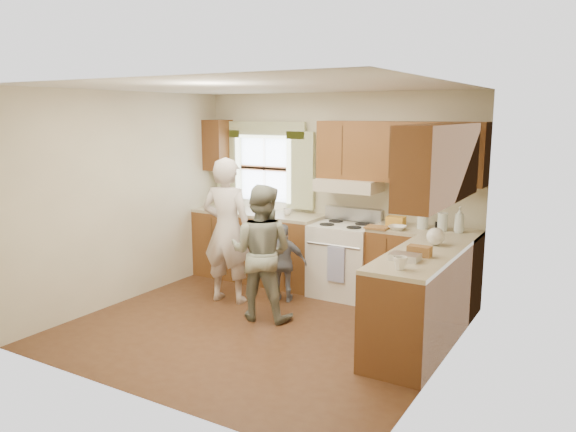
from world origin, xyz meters
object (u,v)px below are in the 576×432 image
Objects in this scene: woman_right at (261,252)px; woman_left at (227,230)px; child at (284,263)px; stove at (344,259)px.

woman_left is at bearing -33.89° from woman_right.
woman_left is 1.16× the size of woman_right.
woman_left reaches higher than child.
woman_right reaches higher than child.
woman_left reaches higher than stove.
woman_right is 0.67m from child.
stove is at bearing -121.94° from woman_right.
woman_left is at bearing -140.74° from stove.
woman_right is (-0.45, -1.19, 0.28)m from stove.
stove is 0.79m from child.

